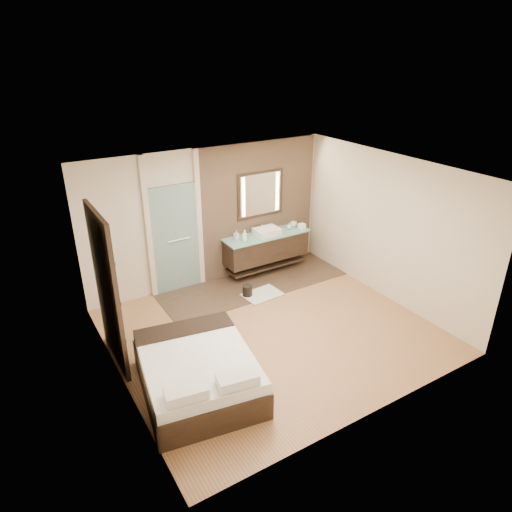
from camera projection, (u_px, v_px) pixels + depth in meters
floor at (272, 331)px, 7.67m from camera, size 5.00×5.00×0.00m
tile_strip at (253, 284)px, 9.19m from camera, size 3.80×1.30×0.01m
stone_wall at (259, 208)px, 9.33m from camera, size 2.60×0.08×2.70m
vanity at (266, 247)px, 9.43m from camera, size 1.85×0.55×0.88m
mirror_unit at (260, 194)px, 9.16m from camera, size 1.06×0.04×0.96m
frosted_door at (175, 235)px, 8.54m from camera, size 1.10×0.12×2.70m
shoji_partition at (107, 290)px, 6.48m from camera, size 0.06×1.20×2.40m
bed at (198, 372)px, 6.25m from camera, size 1.76×2.06×0.71m
bath_mat at (262, 294)px, 8.76m from camera, size 0.76×0.56×0.02m
waste_bin at (247, 291)px, 8.68m from camera, size 0.23×0.23×0.23m
tissue_box at (302, 226)px, 9.59m from camera, size 0.13×0.13×0.10m
soap_bottle_a at (245, 236)px, 8.92m from camera, size 0.10×0.10×0.23m
soap_bottle_b at (236, 235)px, 9.04m from camera, size 0.10×0.11×0.19m
soap_bottle_c at (289, 226)px, 9.53m from camera, size 0.11×0.11×0.14m
cup at (294, 224)px, 9.68m from camera, size 0.18×0.18×0.11m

